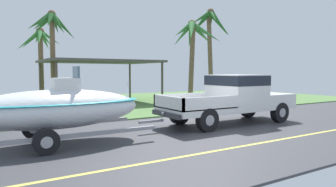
{
  "coord_description": "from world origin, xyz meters",
  "views": [
    {
      "loc": [
        -6.78,
        -7.71,
        2.01
      ],
      "look_at": [
        -1.0,
        1.65,
        1.24
      ],
      "focal_mm": 32.73,
      "sensor_mm": 36.0,
      "label": 1
    }
  ],
  "objects": [
    {
      "name": "boat_on_trailer",
      "position": [
        -4.96,
        1.17,
        0.99
      ],
      "size": [
        6.12,
        2.34,
        2.18
      ],
      "color": "gray",
      "rests_on": "ground"
    },
    {
      "name": "palm_tree_near_left",
      "position": [
        4.01,
        6.95,
        3.97
      ],
      "size": [
        2.8,
        2.96,
        5.1
      ],
      "color": "brown",
      "rests_on": "ground"
    },
    {
      "name": "carport_awning",
      "position": [
        -0.14,
        11.36,
        2.64
      ],
      "size": [
        6.92,
        5.37,
        2.77
      ],
      "color": "#4C4238",
      "rests_on": "ground"
    },
    {
      "name": "ground",
      "position": [
        0.0,
        8.38,
        -0.01
      ],
      "size": [
        36.0,
        22.0,
        0.11
      ],
      "color": "#38383D"
    },
    {
      "name": "pickup_truck_towing",
      "position": [
        1.87,
        1.17,
        1.06
      ],
      "size": [
        5.89,
        1.99,
        1.92
      ],
      "color": "silver",
      "rests_on": "ground"
    },
    {
      "name": "palm_tree_mid",
      "position": [
        -3.24,
        14.44,
        3.84
      ],
      "size": [
        3.05,
        3.15,
        5.03
      ],
      "color": "brown",
      "rests_on": "ground"
    },
    {
      "name": "palm_tree_far_left",
      "position": [
        -3.22,
        10.81,
        4.4
      ],
      "size": [
        2.84,
        3.13,
        5.52
      ],
      "color": "brown",
      "rests_on": "ground"
    },
    {
      "name": "palm_tree_near_right",
      "position": [
        6.7,
        8.58,
        4.84
      ],
      "size": [
        3.5,
        2.95,
        6.3
      ],
      "color": "brown",
      "rests_on": "ground"
    }
  ]
}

